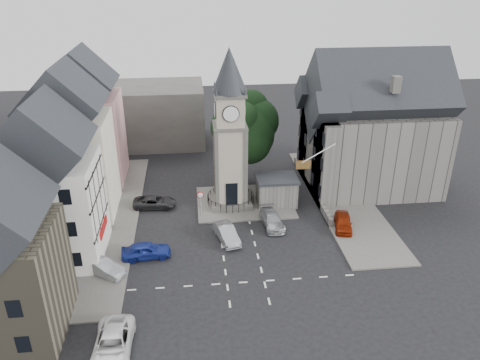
{
  "coord_description": "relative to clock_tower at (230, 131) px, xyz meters",
  "views": [
    {
      "loc": [
        -3.73,
        -35.72,
        23.39
      ],
      "look_at": [
        0.68,
        5.0,
        4.14
      ],
      "focal_mm": 35.0,
      "sensor_mm": 36.0,
      "label": 1
    }
  ],
  "objects": [
    {
      "name": "car_island_east",
      "position": [
        3.59,
        -4.94,
        -7.48
      ],
      "size": [
        2.19,
        4.54,
        1.27
      ],
      "primitive_type": "imported",
      "rotation": [
        0.0,
        0.0,
        0.09
      ],
      "color": "#9CA0A4",
      "rests_on": "ground"
    },
    {
      "name": "clock_tower",
      "position": [
        0.0,
        0.0,
        0.0
      ],
      "size": [
        4.86,
        4.86,
        16.25
      ],
      "color": "#4C4944",
      "rests_on": "ground"
    },
    {
      "name": "pedestrian",
      "position": [
        11.5,
        0.54,
        -7.26
      ],
      "size": [
        0.75,
        0.66,
        1.73
      ],
      "primitive_type": "imported",
      "rotation": [
        0.0,
        0.0,
        3.63
      ],
      "color": "#B7A997",
      "rests_on": "ground"
    },
    {
      "name": "car_east_red",
      "position": [
        10.28,
        -6.2,
        -7.45
      ],
      "size": [
        2.45,
        4.19,
        1.34
      ],
      "primitive_type": "imported",
      "rotation": [
        0.0,
        0.0,
        -0.23
      ],
      "color": "maroon",
      "rests_on": "ground"
    },
    {
      "name": "central_island",
      "position": [
        1.5,
        0.01,
        -8.04
      ],
      "size": [
        10.0,
        8.0,
        0.16
      ],
      "primitive_type": "cube",
      "color": "#595651",
      "rests_on": "ground"
    },
    {
      "name": "ground",
      "position": [
        0.0,
        -7.99,
        -8.12
      ],
      "size": [
        120.0,
        120.0,
        0.0
      ],
      "primitive_type": "plane",
      "color": "black",
      "rests_on": "ground"
    },
    {
      "name": "terrace_tudor",
      "position": [
        -15.5,
        -7.99,
        -1.93
      ],
      "size": [
        8.1,
        7.6,
        12.0
      ],
      "color": "silver",
      "rests_on": "ground"
    },
    {
      "name": "town_tree",
      "position": [
        2.0,
        5.01,
        -1.15
      ],
      "size": [
        7.2,
        7.2,
        10.8
      ],
      "color": "black",
      "rests_on": "ground"
    },
    {
      "name": "pavement_east",
      "position": [
        12.0,
        0.01,
        -8.05
      ],
      "size": [
        6.0,
        26.0,
        0.14
      ],
      "primitive_type": "cube",
      "color": "#595651",
      "rests_on": "ground"
    },
    {
      "name": "terrace_pink",
      "position": [
        -15.5,
        8.01,
        -1.54
      ],
      "size": [
        8.1,
        7.6,
        12.8
      ],
      "color": "pink",
      "rests_on": "ground"
    },
    {
      "name": "flagpole",
      "position": [
        8.0,
        -3.99,
        -1.12
      ],
      "size": [
        3.68,
        0.1,
        2.74
      ],
      "color": "white",
      "rests_on": "ground"
    },
    {
      "name": "car_west_blue",
      "position": [
        -8.15,
        -9.12,
        -7.4
      ],
      "size": [
        4.33,
        2.04,
        1.43
      ],
      "primitive_type": "imported",
      "rotation": [
        0.0,
        0.0,
        1.66
      ],
      "color": "navy",
      "rests_on": "ground"
    },
    {
      "name": "car_island_silver",
      "position": [
        -1.0,
        -7.06,
        -7.43
      ],
      "size": [
        2.46,
        4.41,
        1.38
      ],
      "primitive_type": "imported",
      "rotation": [
        0.0,
        0.0,
        0.25
      ],
      "color": "#9BA0A4",
      "rests_on": "ground"
    },
    {
      "name": "backdrop_west",
      "position": [
        -12.0,
        20.01,
        -4.12
      ],
      "size": [
        20.0,
        10.0,
        8.0
      ],
      "primitive_type": "cube",
      "color": "#4C4944",
      "rests_on": "ground"
    },
    {
      "name": "stone_shelter",
      "position": [
        4.8,
        -0.49,
        -6.57
      ],
      "size": [
        4.3,
        3.3,
        3.08
      ],
      "color": "#5C5954",
      "rests_on": "ground"
    },
    {
      "name": "car_west_silver",
      "position": [
        -11.5,
        -11.17,
        -7.48
      ],
      "size": [
        4.02,
        3.22,
        1.28
      ],
      "primitive_type": "imported",
      "rotation": [
        0.0,
        0.0,
        1.01
      ],
      "color": "#9DA0A4",
      "rests_on": "ground"
    },
    {
      "name": "pavement_west",
      "position": [
        -12.5,
        -1.99,
        -8.05
      ],
      "size": [
        6.0,
        30.0,
        0.14
      ],
      "primitive_type": "cube",
      "color": "#595651",
      "rests_on": "ground"
    },
    {
      "name": "road_markings",
      "position": [
        0.0,
        -13.49,
        -8.12
      ],
      "size": [
        20.0,
        8.0,
        0.01
      ],
      "primitive_type": "cube",
      "color": "silver",
      "rests_on": "ground"
    },
    {
      "name": "car_west_grey",
      "position": [
        -7.94,
        0.01,
        -7.51
      ],
      "size": [
        4.54,
        2.3,
        1.23
      ],
      "primitive_type": "imported",
      "rotation": [
        0.0,
        0.0,
        1.51
      ],
      "color": "#27282A",
      "rests_on": "ground"
    },
    {
      "name": "east_building",
      "position": [
        15.59,
        3.01,
        -1.86
      ],
      "size": [
        14.4,
        11.4,
        12.6
      ],
      "color": "#5C5954",
      "rests_on": "ground"
    },
    {
      "name": "warning_sign_post",
      "position": [
        -3.2,
        -2.56,
        -6.09
      ],
      "size": [
        0.7,
        0.19,
        2.85
      ],
      "color": "black",
      "rests_on": "ground"
    },
    {
      "name": "van_sw_white",
      "position": [
        -9.5,
        -19.98,
        -7.38
      ],
      "size": [
        2.5,
        5.33,
        1.47
      ],
      "primitive_type": "imported",
      "rotation": [
        0.0,
        0.0,
        -0.01
      ],
      "color": "silver",
      "rests_on": "ground"
    },
    {
      "name": "terrace_cream",
      "position": [
        -15.5,
        0.01,
        -1.54
      ],
      "size": [
        8.1,
        7.6,
        12.8
      ],
      "color": "beige",
      "rests_on": "ground"
    },
    {
      "name": "east_boundary_wall",
      "position": [
        9.2,
        2.01,
        -7.67
      ],
      "size": [
        0.4,
        16.0,
        0.9
      ],
      "primitive_type": "cube",
      "color": "#5C5954",
      "rests_on": "ground"
    }
  ]
}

